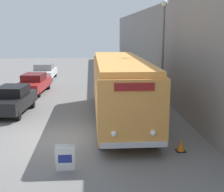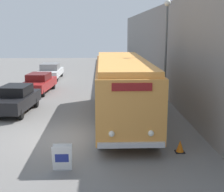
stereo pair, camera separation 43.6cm
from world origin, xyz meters
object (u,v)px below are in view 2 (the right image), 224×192
object	(u,v)px
sign_board	(62,158)
parked_car_near	(16,99)
parked_car_far	(50,71)
traffic_cone	(180,146)
vintage_bus	(122,86)
parked_car_mid	(39,83)
streetlamp	(166,40)

from	to	relation	value
sign_board	parked_car_near	distance (m)	8.48
sign_board	parked_car_near	world-z (taller)	parked_car_near
parked_car_near	parked_car_far	size ratio (longest dim) A/B	0.91
parked_car_near	traffic_cone	world-z (taller)	parked_car_near
sign_board	parked_car_far	world-z (taller)	parked_car_far
parked_car_near	traffic_cone	xyz separation A→B (m)	(7.94, -6.29, -0.56)
vintage_bus	parked_car_mid	bearing A→B (deg)	127.06
parked_car_near	sign_board	bearing A→B (deg)	-59.43
vintage_bus	parked_car_far	size ratio (longest dim) A/B	2.26
sign_board	parked_car_near	xyz separation A→B (m)	(-3.54, 7.70, 0.37)
sign_board	parked_car_mid	distance (m)	14.01
vintage_bus	parked_car_far	xyz separation A→B (m)	(-5.97, 14.41, -1.07)
vintage_bus	parked_car_far	distance (m)	15.63
parked_car_far	sign_board	bearing A→B (deg)	-78.91
parked_car_mid	parked_car_far	xyz separation A→B (m)	(-0.17, 6.73, 0.01)
vintage_bus	parked_car_near	xyz separation A→B (m)	(-5.96, 1.78, -1.02)
vintage_bus	traffic_cone	world-z (taller)	vintage_bus
parked_car_near	parked_car_mid	size ratio (longest dim) A/B	0.93
traffic_cone	parked_car_mid	bearing A→B (deg)	122.56
parked_car_mid	streetlamp	bearing A→B (deg)	-28.75
parked_car_near	parked_car_far	distance (m)	12.63
streetlamp	parked_car_mid	size ratio (longest dim) A/B	1.37
parked_car_near	streetlamp	bearing A→B (deg)	6.57
sign_board	streetlamp	size ratio (longest dim) A/B	0.14
traffic_cone	streetlamp	bearing A→B (deg)	84.16
vintage_bus	traffic_cone	distance (m)	5.18
streetlamp	parked_car_far	world-z (taller)	streetlamp
sign_board	vintage_bus	bearing A→B (deg)	67.80
vintage_bus	parked_car_mid	xyz separation A→B (m)	(-5.80, 7.68, -1.08)
streetlamp	parked_car_near	bearing A→B (deg)	-179.29
traffic_cone	parked_car_far	bearing A→B (deg)	112.81
vintage_bus	parked_car_near	distance (m)	6.30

